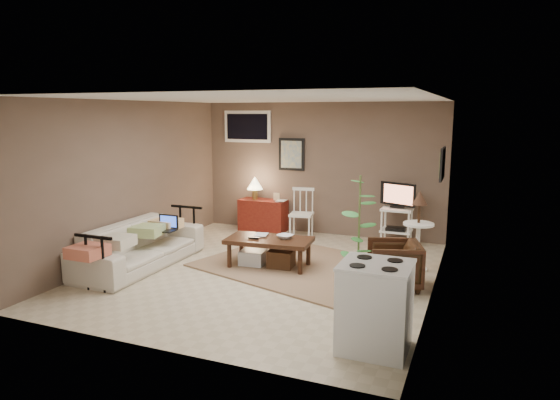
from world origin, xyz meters
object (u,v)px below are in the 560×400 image
at_px(armchair, 394,262).
at_px(stove, 375,307).
at_px(potted_plant, 359,237).
at_px(tv_stand, 397,213).
at_px(coffee_table, 269,250).
at_px(side_table, 419,222).
at_px(sofa, 140,238).
at_px(red_console, 262,212).
at_px(spindle_chair, 302,214).

bearing_deg(armchair, stove, -13.92).
bearing_deg(stove, armchair, 93.68).
bearing_deg(potted_plant, tv_stand, 90.31).
relative_size(armchair, stove, 0.77).
relative_size(coffee_table, potted_plant, 0.81).
relative_size(tv_stand, side_table, 0.94).
distance_m(coffee_table, sofa, 1.88).
bearing_deg(armchair, coffee_table, -111.93).
height_order(red_console, tv_stand, tv_stand).
xyz_separation_m(sofa, spindle_chair, (1.59, 2.52, -0.01)).
xyz_separation_m(spindle_chair, tv_stand, (1.68, 0.05, 0.15)).
bearing_deg(spindle_chair, coffee_table, -85.04).
height_order(side_table, stove, side_table).
distance_m(coffee_table, armchair, 1.82).
distance_m(coffee_table, potted_plant, 1.88).
bearing_deg(coffee_table, sofa, -159.64).
bearing_deg(sofa, red_console, -15.16).
distance_m(sofa, spindle_chair, 2.98).
bearing_deg(stove, potted_plant, 111.83).
relative_size(red_console, tv_stand, 0.96).
bearing_deg(tv_stand, armchair, -81.65).
xyz_separation_m(coffee_table, stove, (1.93, -1.94, 0.17)).
xyz_separation_m(red_console, spindle_chair, (0.86, -0.19, 0.06)).
bearing_deg(red_console, coffee_table, -63.68).
xyz_separation_m(tv_stand, stove, (0.42, -3.86, -0.14)).
bearing_deg(sofa, side_table, -70.43).
bearing_deg(stove, spindle_chair, 118.79).
bearing_deg(spindle_chair, red_console, 167.29).
relative_size(coffee_table, red_console, 1.23).
height_order(coffee_table, armchair, armchair).
relative_size(sofa, side_table, 1.89).
height_order(spindle_chair, stove, spindle_chair).
bearing_deg(spindle_chair, side_table, -28.57).
height_order(sofa, stove, stove).
height_order(potted_plant, stove, potted_plant).
xyz_separation_m(red_console, potted_plant, (2.55, -3.00, 0.47)).
distance_m(sofa, tv_stand, 4.15).
bearing_deg(sofa, spindle_chair, -32.29).
bearing_deg(tv_stand, side_table, -68.12).
bearing_deg(potted_plant, red_console, 130.35).
height_order(tv_stand, stove, tv_stand).
xyz_separation_m(red_console, stove, (2.95, -4.00, 0.07)).
distance_m(coffee_table, side_table, 2.17).
distance_m(red_console, tv_stand, 2.55).
bearing_deg(armchair, red_console, -145.39).
bearing_deg(tv_stand, potted_plant, -89.69).
xyz_separation_m(coffee_table, red_console, (-1.02, 2.06, 0.10)).
height_order(side_table, armchair, side_table).
bearing_deg(armchair, sofa, -99.41).
height_order(sofa, armchair, sofa).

